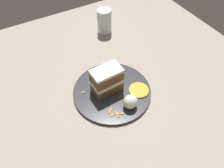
% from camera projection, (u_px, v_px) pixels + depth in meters
% --- Properties ---
extents(ground_plane, '(6.00, 6.00, 0.00)m').
position_uv_depth(ground_plane, '(113.00, 111.00, 0.73)').
color(ground_plane, black).
rests_on(ground_plane, ground).
extents(dining_table, '(1.18, 1.18, 0.04)m').
position_uv_depth(dining_table, '(113.00, 108.00, 0.71)').
color(dining_table, gray).
rests_on(dining_table, ground).
extents(plate, '(0.26, 0.26, 0.01)m').
position_uv_depth(plate, '(112.00, 91.00, 0.73)').
color(plate, '#333338').
rests_on(plate, dining_table).
extents(cake_slice, '(0.10, 0.06, 0.09)m').
position_uv_depth(cake_slice, '(107.00, 80.00, 0.69)').
color(cake_slice, brown).
rests_on(cake_slice, plate).
extents(cream_dollop, '(0.05, 0.04, 0.05)m').
position_uv_depth(cream_dollop, '(130.00, 102.00, 0.66)').
color(cream_dollop, white).
rests_on(cream_dollop, plate).
extents(orange_garnish, '(0.07, 0.07, 0.01)m').
position_uv_depth(orange_garnish, '(138.00, 90.00, 0.72)').
color(orange_garnish, orange).
rests_on(orange_garnish, plate).
extents(carrot_shreds_scatter, '(0.14, 0.20, 0.00)m').
position_uv_depth(carrot_shreds_scatter, '(110.00, 103.00, 0.69)').
color(carrot_shreds_scatter, orange).
rests_on(carrot_shreds_scatter, plate).
extents(drinking_glass, '(0.06, 0.06, 0.10)m').
position_uv_depth(drinking_glass, '(104.00, 23.00, 0.92)').
color(drinking_glass, silver).
rests_on(drinking_glass, dining_table).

